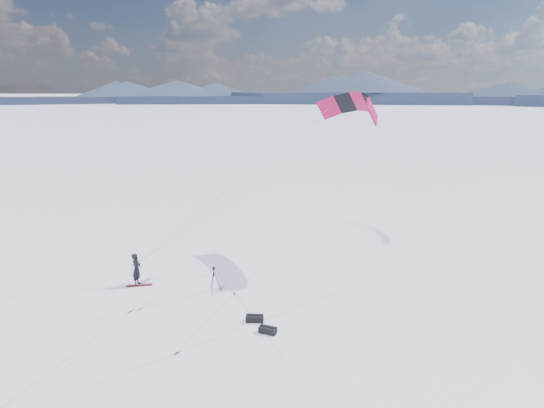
{
  "coord_description": "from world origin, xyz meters",
  "views": [
    {
      "loc": [
        4.29,
        -20.77,
        10.41
      ],
      "look_at": [
        4.86,
        4.84,
        3.87
      ],
      "focal_mm": 30.0,
      "sensor_mm": 36.0,
      "label": 1
    }
  ],
  "objects_px": {
    "snowkiter": "(138,285)",
    "tripod": "(214,276)",
    "snowboard": "(139,285)",
    "gear_bag_a": "(255,318)",
    "gear_bag_b": "(268,330)"
  },
  "relations": [
    {
      "from": "snowboard",
      "to": "gear_bag_a",
      "type": "xyz_separation_m",
      "value": [
        6.33,
        -4.03,
        0.14
      ]
    },
    {
      "from": "snowkiter",
      "to": "tripod",
      "type": "height_order",
      "value": "tripod"
    },
    {
      "from": "snowboard",
      "to": "snowkiter",
      "type": "bearing_deg",
      "value": 119.0
    },
    {
      "from": "gear_bag_a",
      "to": "snowkiter",
      "type": "bearing_deg",
      "value": 151.72
    },
    {
      "from": "snowkiter",
      "to": "snowboard",
      "type": "bearing_deg",
      "value": -135.9
    },
    {
      "from": "snowboard",
      "to": "gear_bag_b",
      "type": "relative_size",
      "value": 1.61
    },
    {
      "from": "snowkiter",
      "to": "snowboard",
      "type": "xyz_separation_m",
      "value": [
        0.12,
        -0.15,
        0.02
      ]
    },
    {
      "from": "tripod",
      "to": "gear_bag_a",
      "type": "height_order",
      "value": "tripod"
    },
    {
      "from": "snowkiter",
      "to": "gear_bag_a",
      "type": "relative_size",
      "value": 2.17
    },
    {
      "from": "snowkiter",
      "to": "snowboard",
      "type": "height_order",
      "value": "snowkiter"
    },
    {
      "from": "snowboard",
      "to": "tripod",
      "type": "distance_m",
      "value": 4.36
    },
    {
      "from": "snowboard",
      "to": "tripod",
      "type": "bearing_deg",
      "value": -22.24
    },
    {
      "from": "gear_bag_a",
      "to": "tripod",
      "type": "bearing_deg",
      "value": 129.47
    },
    {
      "from": "tripod",
      "to": "snowboard",
      "type": "bearing_deg",
      "value": 153.81
    },
    {
      "from": "snowkiter",
      "to": "snowboard",
      "type": "relative_size",
      "value": 1.32
    }
  ]
}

